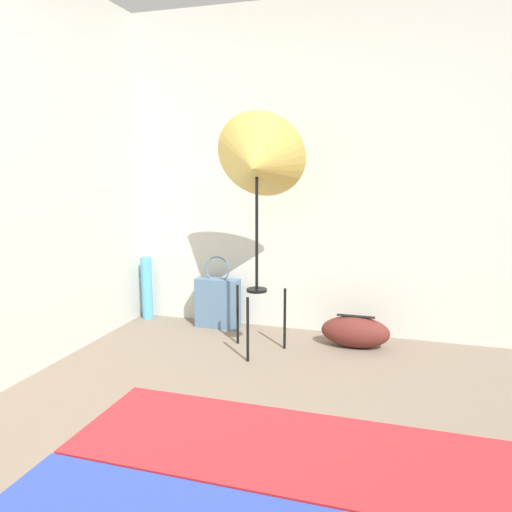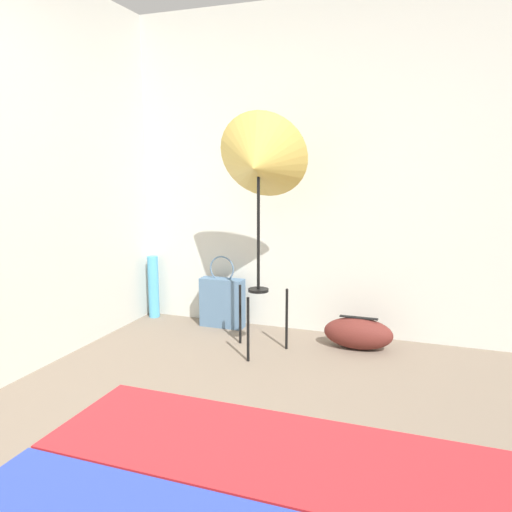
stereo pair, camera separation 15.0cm
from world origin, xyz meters
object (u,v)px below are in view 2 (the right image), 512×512
object	(u,v)px
photo_umbrella	(258,164)
duffel_bag	(358,333)
tote_bag	(222,302)
paper_roll	(154,287)

from	to	relation	value
photo_umbrella	duffel_bag	distance (m)	1.45
photo_umbrella	duffel_bag	world-z (taller)	photo_umbrella
photo_umbrella	tote_bag	distance (m)	1.31
duffel_bag	paper_roll	world-z (taller)	paper_roll
photo_umbrella	tote_bag	world-z (taller)	photo_umbrella
duffel_bag	paper_roll	xyz separation A→B (m)	(-1.85, 0.19, 0.16)
paper_roll	photo_umbrella	bearing A→B (deg)	-22.59
tote_bag	duffel_bag	bearing A→B (deg)	-7.14
photo_umbrella	paper_roll	distance (m)	1.67
photo_umbrella	paper_roll	world-z (taller)	photo_umbrella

